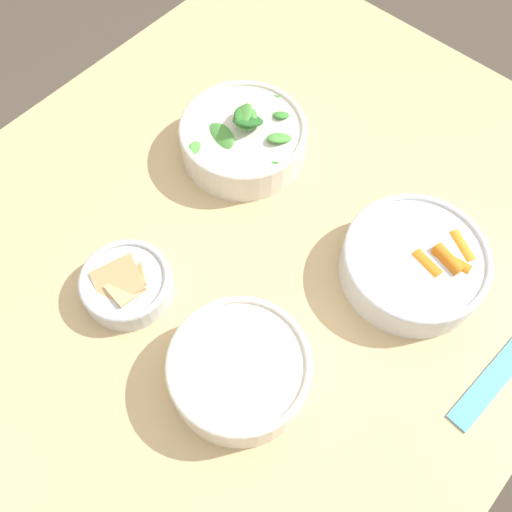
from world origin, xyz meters
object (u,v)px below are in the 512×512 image
bowl_carrots (415,263)px  bowl_cookies (126,283)px  bowl_greens (243,138)px  bowl_beans_hotdog (239,371)px

bowl_carrots → bowl_cookies: bowl_carrots is taller
bowl_carrots → bowl_cookies: (0.27, -0.27, -0.01)m
bowl_greens → bowl_cookies: (0.28, 0.04, -0.01)m
bowl_beans_hotdog → bowl_cookies: bowl_beans_hotdog is taller
bowl_greens → bowl_beans_hotdog: (0.27, 0.23, -0.00)m
bowl_greens → bowl_cookies: 0.28m
bowl_carrots → bowl_beans_hotdog: size_ratio=1.12×
bowl_greens → bowl_carrots: bearing=89.2°
bowl_cookies → bowl_greens: bearing=-170.9°
bowl_carrots → bowl_greens: (-0.00, -0.31, 0.00)m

